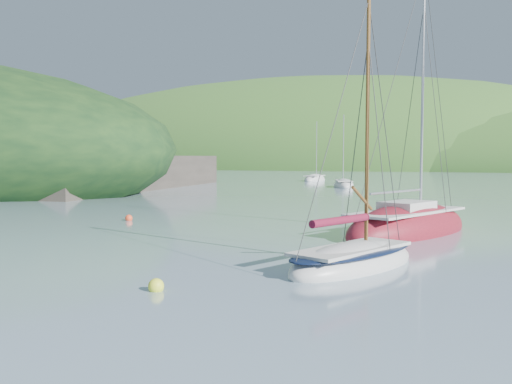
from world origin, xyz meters
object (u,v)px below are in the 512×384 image
at_px(distant_sloop_a, 344,186).
at_px(distant_sloop_c, 315,180).
at_px(daysailer_white, 353,261).
at_px(sloop_red, 409,229).

xyz_separation_m(distant_sloop_a, distant_sloop_c, (-8.43, 14.10, 0.00)).
bearing_deg(daysailer_white, distant_sloop_a, 125.31).
bearing_deg(distant_sloop_a, sloop_red, -90.74).
xyz_separation_m(sloop_red, distant_sloop_a, (-13.83, 36.10, -0.07)).
relative_size(distant_sloop_a, distant_sloop_c, 0.97).
xyz_separation_m(daysailer_white, distant_sloop_c, (-22.18, 58.69, -0.04)).
bearing_deg(daysailer_white, distant_sloop_c, 128.88).
distance_m(sloop_red, distant_sloop_a, 38.66).
distance_m(daysailer_white, distant_sloop_c, 62.74).
relative_size(sloop_red, distant_sloop_a, 1.46).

